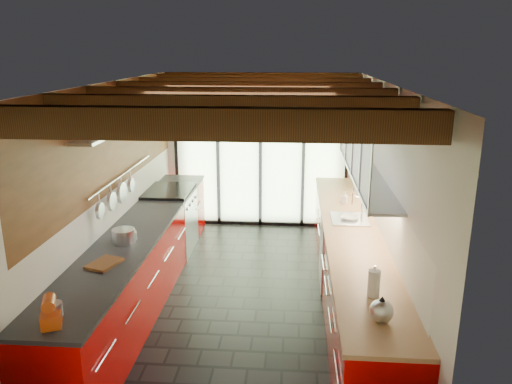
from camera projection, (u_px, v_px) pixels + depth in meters
ground at (245, 298)px, 6.17m from camera, size 5.50×5.50×0.00m
room_shell at (244, 168)px, 5.72m from camera, size 5.50×5.50×5.50m
ceiling_beams at (247, 93)px, 5.86m from camera, size 3.14×5.06×4.90m
glass_door at (260, 130)px, 8.30m from camera, size 2.95×0.10×2.90m
left_counter at (142, 260)px, 6.14m from camera, size 0.68×5.00×0.92m
range_stove at (170, 221)px, 7.53m from camera, size 0.66×0.90×0.97m
right_counter at (351, 267)px, 5.95m from camera, size 0.68×5.00×0.92m
sink_assembly at (351, 216)px, 6.20m from camera, size 0.45×0.52×0.43m
upper_cabinets_right at (368, 148)px, 5.84m from camera, size 0.34×3.00×3.00m
left_wall_fixtures at (122, 144)px, 5.90m from camera, size 0.28×2.60×0.96m
stand_mixer at (52, 312)px, 3.84m from camera, size 0.23×0.29×0.23m
pot_large at (124, 236)px, 5.44m from camera, size 0.32×0.32×0.16m
pot_small at (127, 236)px, 5.54m from camera, size 0.29×0.29×0.09m
cutting_board at (104, 263)px, 4.90m from camera, size 0.33×0.39×0.03m
kettle at (381, 310)px, 3.86m from camera, size 0.24×0.26×0.22m
paper_towel at (374, 284)px, 4.24m from camera, size 0.11×0.11×0.28m
soap_bottle at (344, 198)px, 6.83m from camera, size 0.10×0.10×0.17m
bowl at (349, 218)px, 6.18m from camera, size 0.28×0.28×0.05m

